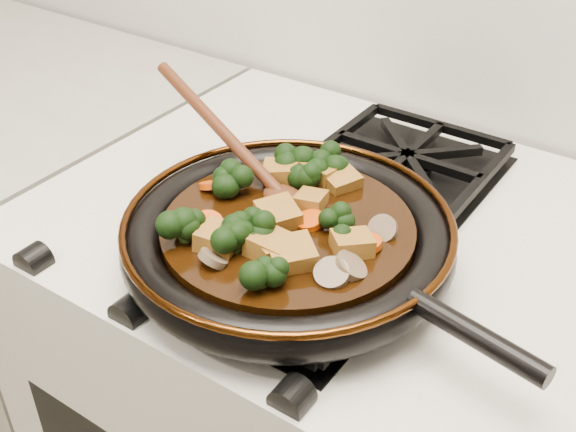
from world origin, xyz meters
The scene contains 35 objects.
burner_grate_front centered at (0.00, 1.55, 0.91)m, with size 0.23×0.23×0.03m, color black, non-canonical shape.
burner_grate_back centered at (0.00, 1.83, 0.91)m, with size 0.23×0.23×0.03m, color black, non-canonical shape.
skillet centered at (-0.01, 1.57, 0.94)m, with size 0.48×0.36×0.05m.
braising_sauce centered at (-0.01, 1.57, 0.95)m, with size 0.27×0.27×0.02m, color black.
tofu_cube_0 centered at (-0.05, 1.50, 0.97)m, with size 0.04×0.04×0.02m, color #916021.
tofu_cube_1 centered at (0.00, 1.52, 0.97)m, with size 0.04×0.04×0.02m, color #916021.
tofu_cube_2 centered at (-0.01, 1.66, 0.97)m, with size 0.03×0.04×0.02m, color #916021.
tofu_cube_3 centered at (-0.07, 1.64, 0.97)m, with size 0.04×0.04×0.02m, color #916021.
tofu_cube_4 centered at (0.03, 1.52, 0.97)m, with size 0.04×0.04×0.02m, color #916021.
tofu_cube_5 centered at (-0.01, 1.61, 0.97)m, with size 0.03×0.03×0.02m, color #916021.
tofu_cube_6 centered at (0.07, 1.57, 0.97)m, with size 0.04×0.03×0.02m, color #916021.
tofu_cube_7 centered at (0.01, 1.51, 0.97)m, with size 0.04×0.03×0.02m, color #916021.
tofu_cube_8 centered at (-0.03, 1.67, 0.97)m, with size 0.04×0.04×0.02m, color #916021.
tofu_cube_9 centered at (-0.02, 1.56, 0.97)m, with size 0.04×0.04×0.02m, color #916021.
broccoli_floret_0 centered at (-0.03, 1.53, 0.97)m, with size 0.06×0.06×0.05m, color black, non-canonical shape.
broccoli_floret_1 centered at (-0.04, 1.50, 0.97)m, with size 0.06×0.06×0.05m, color black, non-canonical shape.
broccoli_floret_2 centered at (-0.03, 1.68, 0.97)m, with size 0.06×0.06×0.05m, color black, non-canonical shape.
broccoli_floret_3 centered at (0.04, 1.58, 0.97)m, with size 0.05×0.05×0.05m, color black, non-canonical shape.
broccoli_floret_4 centered at (-0.04, 1.64, 0.97)m, with size 0.06×0.06×0.05m, color black, non-canonical shape.
broccoli_floret_5 centered at (0.02, 1.47, 0.97)m, with size 0.06×0.06×0.05m, color black, non-canonical shape.
broccoli_floret_6 centered at (-0.08, 1.48, 0.97)m, with size 0.06×0.06×0.06m, color black, non-canonical shape.
broccoli_floret_7 centered at (-0.10, 1.58, 0.97)m, with size 0.06×0.06×0.06m, color black, non-canonical shape.
broccoli_floret_8 centered at (-0.03, 1.50, 0.97)m, with size 0.06×0.06×0.05m, color black, non-canonical shape.
broccoli_floret_9 centered at (-0.07, 1.65, 0.97)m, with size 0.06×0.06×0.05m, color black, non-canonical shape.
carrot_coin_0 centered at (-0.08, 1.52, 0.96)m, with size 0.03×0.03×0.01m, color #CB4005.
carrot_coin_1 centered at (0.08, 1.58, 0.96)m, with size 0.03×0.03×0.01m, color #CB4005.
carrot_coin_2 centered at (-0.12, 1.58, 0.96)m, with size 0.03×0.03×0.01m, color #CB4005.
carrot_coin_3 centered at (-0.04, 1.54, 0.96)m, with size 0.03×0.03×0.01m, color #CB4005.
carrot_coin_4 centered at (0.01, 1.58, 0.96)m, with size 0.03×0.03×0.01m, color #CB4005.
mushroom_slice_0 centered at (0.07, 1.52, 0.97)m, with size 0.03×0.03×0.01m, color brown.
mushroom_slice_1 centered at (0.08, 1.54, 0.97)m, with size 0.03×0.03×0.01m, color brown.
mushroom_slice_2 centered at (0.08, 1.61, 0.97)m, with size 0.03×0.03×0.01m, color brown.
mushroom_slice_3 centered at (-0.03, 1.47, 0.97)m, with size 0.03×0.03×0.01m, color brown.
mushroom_slice_4 centered at (-0.11, 1.60, 0.97)m, with size 0.03×0.03×0.01m, color brown.
wooden_spoon centered at (-0.11, 1.62, 0.99)m, with size 0.16×0.07×0.26m.
Camera 1 is at (0.34, 1.05, 1.40)m, focal length 45.00 mm.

